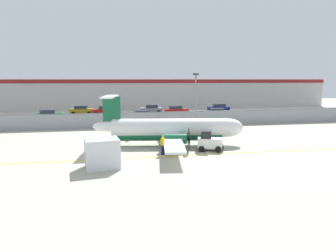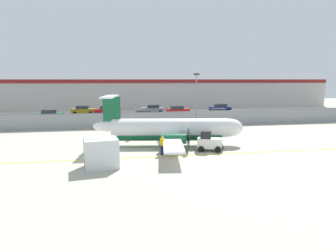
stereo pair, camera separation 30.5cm
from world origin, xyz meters
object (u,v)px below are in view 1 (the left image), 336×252
Objects in this scene: parked_car_0 at (48,115)px; traffic_cone_near_left at (216,135)px; traffic_cone_near_right at (217,145)px; parked_car_7 at (219,108)px; parked_car_5 at (176,110)px; apron_light_pole at (196,97)px; traffic_cone_far_right at (127,139)px; baggage_tug at (209,142)px; commuter_airplane at (173,129)px; parked_car_3 at (143,115)px; parked_car_4 at (151,109)px; ground_crew_worker at (163,144)px; parked_car_1 at (82,110)px; parked_car_2 at (104,110)px; parked_car_6 at (217,113)px; traffic_cone_far_left at (106,151)px; cargo_container at (102,153)px.

traffic_cone_near_left is at bearing -48.60° from parked_car_0.
traffic_cone_near_right is 32.25m from parked_car_7.
traffic_cone_near_right is 0.15× the size of parked_car_5.
apron_light_pole is (-0.91, 5.54, 3.99)m from traffic_cone_near_left.
traffic_cone_near_left and traffic_cone_far_right have the same top height.
baggage_tug is at bearing 72.83° from parked_car_7.
parked_car_0 is at bearing 129.40° from traffic_cone_near_right.
apron_light_pole is (4.68, 8.33, 2.70)m from commuter_airplane.
traffic_cone_far_right is 11.45m from apron_light_pole.
parked_car_3 reaches higher than traffic_cone_near_left.
parked_car_7 is (13.52, -0.05, 0.00)m from parked_car_4.
commuter_airplane is 5.22m from traffic_cone_far_right.
ground_crew_worker is at bearing -95.58° from parked_car_3.
parked_car_0 and parked_car_4 have the same top height.
parked_car_4 is (-2.28, 30.27, 0.58)m from traffic_cone_near_right.
parked_car_1 and parked_car_2 have the same top height.
parked_car_5 is 0.98× the size of parked_car_7.
parked_car_2 is at bearing 25.08° from parked_car_0.
commuter_airplane is 25.09× the size of traffic_cone_near_left.
parked_car_3 is at bearing 80.42° from parked_car_4.
parked_car_5 is 8.08m from parked_car_6.
parked_car_6 is (13.08, 22.84, -0.06)m from ground_crew_worker.
ground_crew_worker and parked_car_6 have the same top height.
parked_car_2 is 22.65m from apron_light_pole.
parked_car_6 is at bearing -12.39° from parked_car_0.
parked_car_2 is at bearing 91.50° from traffic_cone_far_left.
parked_car_7 is at bearing 27.25° from parked_car_3.
parked_car_3 is at bearing 118.15° from baggage_tug.
parked_car_0 is 10.21m from parked_car_2.
parked_car_6 is at bearing 58.12° from apron_light_pole.
parked_car_0 is (-9.43, 24.35, 0.58)m from traffic_cone_far_left.
cargo_container is 4.18× the size of traffic_cone_near_right.
cargo_container is 15.39m from traffic_cone_near_left.
parked_car_3 is 9.75m from parked_car_5.
traffic_cone_near_left is 0.09× the size of apron_light_pole.
parked_car_6 is (27.39, -2.59, 0.00)m from parked_car_0.
cargo_container is at bearing -103.93° from traffic_cone_far_right.
parked_car_3 is at bearing 103.76° from traffic_cone_near_right.
parked_car_2 is at bearing 117.65° from traffic_cone_near_left.
apron_light_pole reaches higher than traffic_cone_near_right.
ground_crew_worker is 0.39× the size of parked_car_6.
traffic_cone_near_right is at bearing 14.02° from cargo_container.
apron_light_pole is at bearing 44.13° from traffic_cone_far_left.
parked_car_0 is (-9.28, 28.42, -0.21)m from cargo_container.
traffic_cone_near_left is at bearing 76.04° from parked_car_6.
parked_car_5 is at bearing 22.64° from parked_car_7.
traffic_cone_near_left is 16.72m from parked_car_3.
apron_light_pole is (16.03, -20.22, 3.41)m from parked_car_1.
cargo_container is 4.15m from traffic_cone_far_left.
ground_crew_worker is 0.39× the size of parked_car_1.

